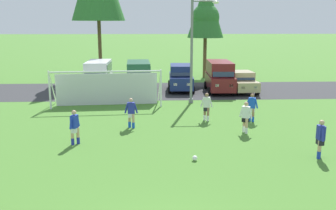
{
  "coord_description": "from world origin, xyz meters",
  "views": [
    {
      "loc": [
        -0.25,
        -7.53,
        5.47
      ],
      "look_at": [
        0.56,
        9.45,
        1.72
      ],
      "focal_mm": 39.02,
      "sensor_mm": 36.0,
      "label": 1
    }
  ],
  "objects_px": {
    "parked_car_slot_center_right": "(242,82)",
    "street_lamp": "(194,51)",
    "player_midfield_center": "(320,139)",
    "parked_car_slot_left": "(139,76)",
    "player_winger_right": "(246,117)",
    "soccer_goal": "(107,87)",
    "soccer_ball": "(195,158)",
    "player_trailing_back": "(75,127)",
    "player_winger_left": "(252,108)",
    "player_striker_near": "(207,107)",
    "parked_car_slot_center_left": "(181,77)",
    "parked_car_slot_far_left": "(99,75)",
    "parked_car_slot_center": "(220,76)",
    "player_defender_far": "(131,113)"
  },
  "relations": [
    {
      "from": "player_striker_near",
      "to": "parked_car_slot_center_right",
      "type": "bearing_deg",
      "value": 64.45
    },
    {
      "from": "player_midfield_center",
      "to": "parked_car_slot_center",
      "type": "bearing_deg",
      "value": 94.89
    },
    {
      "from": "parked_car_slot_far_left",
      "to": "soccer_ball",
      "type": "bearing_deg",
      "value": -69.47
    },
    {
      "from": "soccer_ball",
      "to": "player_striker_near",
      "type": "relative_size",
      "value": 0.13
    },
    {
      "from": "parked_car_slot_center_left",
      "to": "parked_car_slot_center_right",
      "type": "bearing_deg",
      "value": -13.25
    },
    {
      "from": "parked_car_slot_left",
      "to": "parked_car_slot_center_left",
      "type": "distance_m",
      "value": 3.66
    },
    {
      "from": "parked_car_slot_far_left",
      "to": "soccer_goal",
      "type": "bearing_deg",
      "value": -76.69
    },
    {
      "from": "street_lamp",
      "to": "parked_car_slot_center_right",
      "type": "bearing_deg",
      "value": 41.87
    },
    {
      "from": "parked_car_slot_left",
      "to": "parked_car_slot_center",
      "type": "height_order",
      "value": "same"
    },
    {
      "from": "player_winger_left",
      "to": "parked_car_slot_center_left",
      "type": "distance_m",
      "value": 10.99
    },
    {
      "from": "soccer_goal",
      "to": "parked_car_slot_far_left",
      "type": "bearing_deg",
      "value": 103.31
    },
    {
      "from": "player_winger_left",
      "to": "parked_car_slot_center_right",
      "type": "height_order",
      "value": "parked_car_slot_center_right"
    },
    {
      "from": "player_midfield_center",
      "to": "player_winger_right",
      "type": "relative_size",
      "value": 1.0
    },
    {
      "from": "player_winger_right",
      "to": "parked_car_slot_center",
      "type": "bearing_deg",
      "value": 85.89
    },
    {
      "from": "soccer_goal",
      "to": "soccer_ball",
      "type": "bearing_deg",
      "value": -65.98
    },
    {
      "from": "player_winger_left",
      "to": "player_trailing_back",
      "type": "relative_size",
      "value": 1.0
    },
    {
      "from": "parked_car_slot_left",
      "to": "soccer_goal",
      "type": "bearing_deg",
      "value": -112.51
    },
    {
      "from": "soccer_goal",
      "to": "parked_car_slot_left",
      "type": "xyz_separation_m",
      "value": [
        2.03,
        4.89,
        0.05
      ]
    },
    {
      "from": "soccer_ball",
      "to": "soccer_goal",
      "type": "relative_size",
      "value": 0.03
    },
    {
      "from": "soccer_goal",
      "to": "player_striker_near",
      "type": "height_order",
      "value": "soccer_goal"
    },
    {
      "from": "player_midfield_center",
      "to": "parked_car_slot_left",
      "type": "relative_size",
      "value": 0.34
    },
    {
      "from": "parked_car_slot_left",
      "to": "parked_car_slot_center",
      "type": "distance_m",
      "value": 6.7
    },
    {
      "from": "player_winger_right",
      "to": "parked_car_slot_center",
      "type": "height_order",
      "value": "parked_car_slot_center"
    },
    {
      "from": "player_striker_near",
      "to": "parked_car_slot_center_left",
      "type": "xyz_separation_m",
      "value": [
        -0.66,
        10.17,
        0.29
      ]
    },
    {
      "from": "player_winger_right",
      "to": "player_winger_left",
      "type": "bearing_deg",
      "value": 67.19
    },
    {
      "from": "player_striker_near",
      "to": "player_midfield_center",
      "type": "height_order",
      "value": "same"
    },
    {
      "from": "player_striker_near",
      "to": "parked_car_slot_center_right",
      "type": "height_order",
      "value": "parked_car_slot_center_right"
    },
    {
      "from": "player_winger_right",
      "to": "parked_car_slot_left",
      "type": "relative_size",
      "value": 0.34
    },
    {
      "from": "parked_car_slot_center_left",
      "to": "parked_car_slot_left",
      "type": "bearing_deg",
      "value": -166.49
    },
    {
      "from": "player_trailing_back",
      "to": "parked_car_slot_left",
      "type": "height_order",
      "value": "parked_car_slot_left"
    },
    {
      "from": "soccer_ball",
      "to": "player_midfield_center",
      "type": "distance_m",
      "value": 5.29
    },
    {
      "from": "player_trailing_back",
      "to": "parked_car_slot_center_left",
      "type": "xyz_separation_m",
      "value": [
        6.09,
        14.17,
        0.29
      ]
    },
    {
      "from": "player_winger_left",
      "to": "parked_car_slot_far_left",
      "type": "xyz_separation_m",
      "value": [
        -10.12,
        10.32,
        0.52
      ]
    },
    {
      "from": "player_trailing_back",
      "to": "parked_car_slot_center",
      "type": "height_order",
      "value": "parked_car_slot_center"
    },
    {
      "from": "soccer_ball",
      "to": "parked_car_slot_far_left",
      "type": "distance_m",
      "value": 17.51
    },
    {
      "from": "soccer_ball",
      "to": "player_trailing_back",
      "type": "distance_m",
      "value": 5.87
    },
    {
      "from": "soccer_ball",
      "to": "parked_car_slot_center_left",
      "type": "distance_m",
      "value": 16.59
    },
    {
      "from": "player_midfield_center",
      "to": "street_lamp",
      "type": "bearing_deg",
      "value": 109.49
    },
    {
      "from": "soccer_ball",
      "to": "parked_car_slot_center",
      "type": "distance_m",
      "value": 16.18
    },
    {
      "from": "player_defender_far",
      "to": "parked_car_slot_center_left",
      "type": "distance_m",
      "value": 12.04
    },
    {
      "from": "player_trailing_back",
      "to": "parked_car_slot_far_left",
      "type": "bearing_deg",
      "value": 93.27
    },
    {
      "from": "parked_car_slot_far_left",
      "to": "parked_car_slot_center_right",
      "type": "bearing_deg",
      "value": -4.75
    },
    {
      "from": "soccer_ball",
      "to": "player_midfield_center",
      "type": "relative_size",
      "value": 0.13
    },
    {
      "from": "parked_car_slot_center_right",
      "to": "street_lamp",
      "type": "xyz_separation_m",
      "value": [
        -4.47,
        -4.01,
        2.83
      ]
    },
    {
      "from": "player_winger_right",
      "to": "street_lamp",
      "type": "relative_size",
      "value": 0.23
    },
    {
      "from": "soccer_ball",
      "to": "parked_car_slot_far_left",
      "type": "xyz_separation_m",
      "value": [
        -6.13,
        16.36,
        1.23
      ]
    },
    {
      "from": "player_striker_near",
      "to": "parked_car_slot_center",
      "type": "xyz_separation_m",
      "value": [
        2.49,
        9.28,
        0.52
      ]
    },
    {
      "from": "street_lamp",
      "to": "soccer_goal",
      "type": "bearing_deg",
      "value": -174.66
    },
    {
      "from": "player_winger_right",
      "to": "soccer_goal",
      "type": "bearing_deg",
      "value": 138.51
    },
    {
      "from": "player_defender_far",
      "to": "parked_car_slot_left",
      "type": "relative_size",
      "value": 0.34
    }
  ]
}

